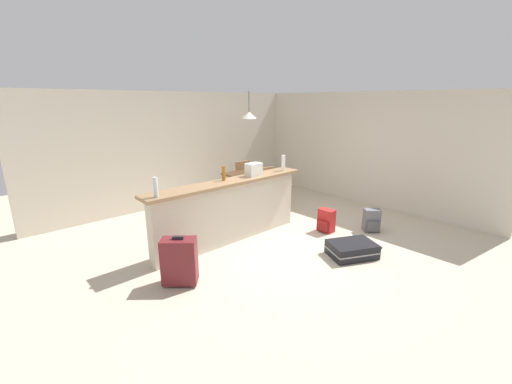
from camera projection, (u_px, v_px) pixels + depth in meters
The scene contains 17 objects.
ground_plane at pixel (277, 241), 5.61m from camera, with size 13.00×13.00×0.05m, color beige.
wall_back at pixel (182, 148), 7.43m from camera, with size 6.60×0.10×2.50m, color beige.
wall_right at pixel (361, 148), 7.45m from camera, with size 0.10×6.00×2.50m, color beige.
partition_half_wall at pixel (230, 213), 5.41m from camera, with size 2.80×0.20×1.01m, color beige.
bar_countertop at pixel (229, 182), 5.26m from camera, with size 2.96×0.40×0.05m, color #93704C.
bottle_clear at pixel (156, 187), 4.32m from camera, with size 0.06×0.06×0.28m, color silver.
bottle_amber at pixel (224, 173), 5.25m from camera, with size 0.06×0.06×0.24m, color #9E661E.
bottle_white at pixel (283, 163), 5.97m from camera, with size 0.07×0.07×0.29m, color silver.
grocery_bag at pixel (254, 170), 5.57m from camera, with size 0.26×0.18×0.22m, color silver.
dining_table at pixel (251, 177), 7.38m from camera, with size 1.10×0.80×0.74m.
dining_chair_near_partition at pixel (268, 187), 6.98m from camera, with size 0.44×0.44×0.93m.
dining_chair_far_side at pixel (240, 178), 7.85m from camera, with size 0.42×0.42×0.93m.
pendant_lamp at pixel (249, 115), 7.10m from camera, with size 0.34×0.34×0.62m.
suitcase_flat_black at pixel (352, 249), 4.99m from camera, with size 0.89×0.75×0.22m.
backpack_grey at pixel (372, 221), 5.91m from camera, with size 0.34×0.34×0.42m.
backpack_red at pixel (326, 221), 5.90m from camera, with size 0.25×0.28×0.42m.
suitcase_upright_maroon at pixel (179, 261), 4.16m from camera, with size 0.49×0.47×0.67m.
Camera 1 is at (-3.74, -3.58, 2.31)m, focal length 22.86 mm.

